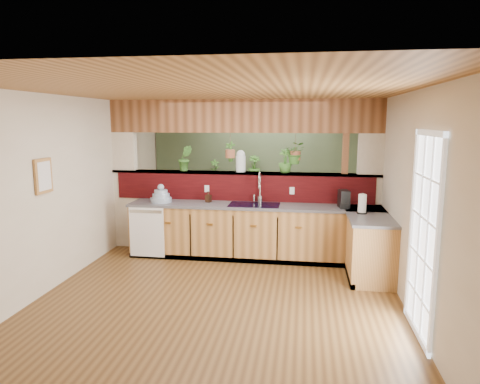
# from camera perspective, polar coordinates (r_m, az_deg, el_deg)

# --- Properties ---
(ground) EXTENTS (4.60, 7.00, 0.01)m
(ground) POSITION_cam_1_polar(r_m,az_deg,el_deg) (6.32, -1.49, -11.39)
(ground) COLOR brown
(ground) RESTS_ON ground
(ceiling) EXTENTS (4.60, 7.00, 0.01)m
(ceiling) POSITION_cam_1_polar(r_m,az_deg,el_deg) (5.91, -1.60, 12.87)
(ceiling) COLOR brown
(ceiling) RESTS_ON ground
(wall_back) EXTENTS (4.60, 0.02, 2.60)m
(wall_back) POSITION_cam_1_polar(r_m,az_deg,el_deg) (9.41, 2.20, 3.70)
(wall_back) COLOR beige
(wall_back) RESTS_ON ground
(wall_front) EXTENTS (4.60, 0.02, 2.60)m
(wall_front) POSITION_cam_1_polar(r_m,az_deg,el_deg) (2.70, -14.91, -11.48)
(wall_front) COLOR beige
(wall_front) RESTS_ON ground
(wall_left) EXTENTS (0.02, 7.00, 2.60)m
(wall_left) POSITION_cam_1_polar(r_m,az_deg,el_deg) (6.77, -21.10, 0.77)
(wall_left) COLOR beige
(wall_left) RESTS_ON ground
(wall_right) EXTENTS (0.02, 7.00, 2.60)m
(wall_right) POSITION_cam_1_polar(r_m,az_deg,el_deg) (6.02, 20.55, -0.21)
(wall_right) COLOR beige
(wall_right) RESTS_ON ground
(pass_through_partition) EXTENTS (4.60, 0.21, 2.60)m
(pass_through_partition) POSITION_cam_1_polar(r_m,az_deg,el_deg) (7.30, 0.54, 1.15)
(pass_through_partition) COLOR beige
(pass_through_partition) RESTS_ON ground
(pass_through_ledge) EXTENTS (4.60, 0.21, 0.04)m
(pass_through_ledge) POSITION_cam_1_polar(r_m,az_deg,el_deg) (7.29, 0.32, 2.55)
(pass_through_ledge) COLOR brown
(pass_through_ledge) RESTS_ON ground
(header_beam) EXTENTS (4.60, 0.15, 0.55)m
(header_beam) POSITION_cam_1_polar(r_m,az_deg,el_deg) (7.23, 0.32, 10.09)
(header_beam) COLOR brown
(header_beam) RESTS_ON ground
(sage_backwall) EXTENTS (4.55, 0.02, 2.55)m
(sage_backwall) POSITION_cam_1_polar(r_m,az_deg,el_deg) (9.39, 2.18, 3.69)
(sage_backwall) COLOR #4D6243
(sage_backwall) RESTS_ON ground
(countertop) EXTENTS (4.14, 1.52, 0.90)m
(countertop) POSITION_cam_1_polar(r_m,az_deg,el_deg) (6.92, 6.64, -5.67)
(countertop) COLOR #9C6B36
(countertop) RESTS_ON ground
(dishwasher) EXTENTS (0.58, 0.03, 0.82)m
(dishwasher) POSITION_cam_1_polar(r_m,az_deg,el_deg) (7.17, -12.33, -5.22)
(dishwasher) COLOR white
(dishwasher) RESTS_ON ground
(navy_sink) EXTENTS (0.82, 0.50, 0.18)m
(navy_sink) POSITION_cam_1_polar(r_m,az_deg,el_deg) (6.98, 1.90, -2.33)
(navy_sink) COLOR black
(navy_sink) RESTS_ON countertop
(french_door) EXTENTS (0.06, 1.02, 2.16)m
(french_door) POSITION_cam_1_polar(r_m,az_deg,el_deg) (4.83, 23.18, -5.72)
(french_door) COLOR white
(french_door) RESTS_ON ground
(framed_print) EXTENTS (0.04, 0.35, 0.45)m
(framed_print) POSITION_cam_1_polar(r_m,az_deg,el_deg) (6.04, -24.73, 1.96)
(framed_print) COLOR #9C6B36
(framed_print) RESTS_ON wall_left
(faucet) EXTENTS (0.23, 0.23, 0.52)m
(faucet) POSITION_cam_1_polar(r_m,az_deg,el_deg) (7.05, 2.62, 0.77)
(faucet) COLOR #B7B7B2
(faucet) RESTS_ON countertop
(dish_stack) EXTENTS (0.35, 0.35, 0.31)m
(dish_stack) POSITION_cam_1_polar(r_m,az_deg,el_deg) (7.28, -10.48, -0.59)
(dish_stack) COLOR #8B9CB4
(dish_stack) RESTS_ON countertop
(soap_dispenser) EXTENTS (0.11, 0.11, 0.18)m
(soap_dispenser) POSITION_cam_1_polar(r_m,az_deg,el_deg) (7.18, -4.24, -0.64)
(soap_dispenser) COLOR #341F13
(soap_dispenser) RESTS_ON countertop
(coffee_maker) EXTENTS (0.15, 0.25, 0.28)m
(coffee_maker) POSITION_cam_1_polar(r_m,az_deg,el_deg) (6.89, 13.68, -1.01)
(coffee_maker) COLOR black
(coffee_maker) RESTS_ON countertop
(paper_towel) EXTENTS (0.14, 0.14, 0.31)m
(paper_towel) POSITION_cam_1_polar(r_m,az_deg,el_deg) (6.53, 15.98, -1.57)
(paper_towel) COLOR black
(paper_towel) RESTS_ON countertop
(glass_jar) EXTENTS (0.17, 0.17, 0.37)m
(glass_jar) POSITION_cam_1_polar(r_m,az_deg,el_deg) (7.27, 0.10, 4.16)
(glass_jar) COLOR silver
(glass_jar) RESTS_ON pass_through_ledge
(ledge_plant_left) EXTENTS (0.30, 0.27, 0.44)m
(ledge_plant_left) POSITION_cam_1_polar(r_m,az_deg,el_deg) (7.47, -7.33, 4.49)
(ledge_plant_left) COLOR #346824
(ledge_plant_left) RESTS_ON pass_through_ledge
(ledge_plant_right) EXTENTS (0.24, 0.24, 0.40)m
(ledge_plant_right) POSITION_cam_1_polar(r_m,az_deg,el_deg) (7.20, 6.06, 4.16)
(ledge_plant_right) COLOR #346824
(ledge_plant_right) RESTS_ON pass_through_ledge
(hanging_plant_a) EXTENTS (0.21, 0.16, 0.46)m
(hanging_plant_a) POSITION_cam_1_polar(r_m,az_deg,el_deg) (7.28, -1.31, 6.28)
(hanging_plant_a) COLOR brown
(hanging_plant_a) RESTS_ON header_beam
(hanging_plant_b) EXTENTS (0.35, 0.31, 0.48)m
(hanging_plant_b) POSITION_cam_1_polar(r_m,az_deg,el_deg) (7.17, 7.42, 6.43)
(hanging_plant_b) COLOR brown
(hanging_plant_b) RESTS_ON header_beam
(shelving_console) EXTENTS (1.70, 0.71, 1.10)m
(shelving_console) POSITION_cam_1_polar(r_m,az_deg,el_deg) (9.33, -0.28, -1.31)
(shelving_console) COLOR black
(shelving_console) RESTS_ON ground
(shelf_plant_a) EXTENTS (0.23, 0.18, 0.37)m
(shelf_plant_a) POSITION_cam_1_polar(r_m,az_deg,el_deg) (9.31, -3.38, 3.23)
(shelf_plant_a) COLOR #346824
(shelf_plant_a) RESTS_ON shelving_console
(shelf_plant_b) EXTENTS (0.35, 0.35, 0.47)m
(shelf_plant_b) POSITION_cam_1_polar(r_m,az_deg,el_deg) (9.17, 1.90, 3.44)
(shelf_plant_b) COLOR #346824
(shelf_plant_b) RESTS_ON shelving_console
(floor_plant) EXTENTS (0.66, 0.58, 0.69)m
(floor_plant) POSITION_cam_1_polar(r_m,az_deg,el_deg) (8.79, 6.94, -3.09)
(floor_plant) COLOR #346824
(floor_plant) RESTS_ON ground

